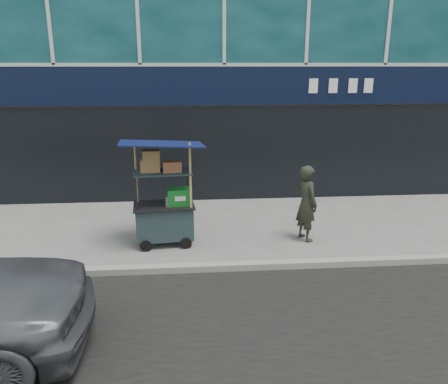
{
  "coord_description": "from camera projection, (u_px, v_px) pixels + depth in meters",
  "views": [
    {
      "loc": [
        -0.88,
        -7.02,
        3.41
      ],
      "look_at": [
        -0.22,
        1.2,
        0.99
      ],
      "focal_mm": 35.0,
      "sensor_mm": 36.0,
      "label": 1
    }
  ],
  "objects": [
    {
      "name": "ground",
      "position": [
        242.0,
        264.0,
        7.75
      ],
      "size": [
        80.0,
        80.0,
        0.0
      ],
      "primitive_type": "plane",
      "color": "slate",
      "rests_on": "ground"
    },
    {
      "name": "vendor_cart",
      "position": [
        165.0,
        208.0,
        8.45
      ],
      "size": [
        1.64,
        1.23,
        2.09
      ],
      "rotation": [
        0.0,
        0.0,
        0.1
      ],
      "color": "#1A282C",
      "rests_on": "ground"
    },
    {
      "name": "vendor_man",
      "position": [
        306.0,
        203.0,
        8.64
      ],
      "size": [
        0.55,
        0.66,
        1.53
      ],
      "primitive_type": "imported",
      "rotation": [
        0.0,
        0.0,
        1.95
      ],
      "color": "#252A1E",
      "rests_on": "ground"
    },
    {
      "name": "curb",
      "position": [
        243.0,
        266.0,
        7.54
      ],
      "size": [
        80.0,
        0.18,
        0.12
      ],
      "primitive_type": "cube",
      "color": "gray",
      "rests_on": "ground"
    }
  ]
}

